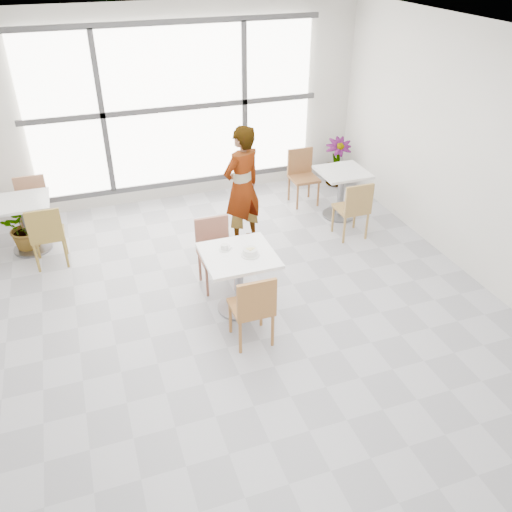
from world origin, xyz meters
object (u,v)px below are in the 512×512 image
object	(u,v)px
bg_table_left	(26,218)
plant_left	(26,226)
coffee_cup	(225,247)
bg_chair_left_near	(47,233)
main_table	(239,271)
bg_table_right	(341,187)
bg_chair_right_far	(302,173)
chair_far	(215,248)
plant_right	(337,162)
bg_chair_left_far	(33,203)
oatmeal_bowl	(250,252)
bg_chair_right_near	(354,207)
chair_near	(253,306)
person	(242,187)

from	to	relation	value
bg_table_left	plant_left	world-z (taller)	bg_table_left
coffee_cup	bg_chair_left_near	xyz separation A→B (m)	(-1.94, 1.57, -0.28)
main_table	coffee_cup	distance (m)	0.31
bg_table_right	bg_chair_right_far	distance (m)	0.77
chair_far	plant_right	distance (m)	3.61
bg_table_right	bg_table_left	bearing A→B (deg)	173.81
bg_chair_left_far	oatmeal_bowl	bearing A→B (deg)	-49.66
chair_far	bg_chair_right_near	xyz separation A→B (m)	(2.16, 0.45, 0.00)
plant_left	chair_near	bearing A→B (deg)	-52.23
person	bg_chair_left_far	distance (m)	3.03
person	bg_table_left	bearing A→B (deg)	-39.87
bg_table_left	coffee_cup	bearing A→B (deg)	-43.95
main_table	bg_chair_right_near	world-z (taller)	bg_chair_right_near
oatmeal_bowl	bg_chair_left_near	xyz separation A→B (m)	(-2.17, 1.78, -0.29)
bg_table_left	bg_chair_left_far	distance (m)	0.44
oatmeal_bowl	bg_chair_left_near	distance (m)	2.82
oatmeal_bowl	coffee_cup	bearing A→B (deg)	138.73
oatmeal_bowl	coffee_cup	xyz separation A→B (m)	(-0.23, 0.21, -0.01)
main_table	chair_far	xyz separation A→B (m)	(-0.11, 0.63, -0.02)
main_table	bg_chair_right_far	distance (m)	3.07
main_table	person	distance (m)	1.61
chair_near	bg_table_left	distance (m)	3.69
bg_chair_left_far	bg_chair_right_far	size ratio (longest dim) A/B	1.00
person	bg_chair_left_near	bearing A→B (deg)	-29.60
person	bg_chair_left_near	size ratio (longest dim) A/B	1.96
oatmeal_bowl	bg_table_left	xyz separation A→B (m)	(-2.44, 2.33, -0.31)
chair_near	plant_left	xyz separation A→B (m)	(-2.30, 2.97, -0.16)
chair_far	coffee_cup	bearing A→B (deg)	-90.90
oatmeal_bowl	bg_chair_right_near	world-z (taller)	bg_chair_right_near
chair_far	coffee_cup	world-z (taller)	chair_far
chair_far	bg_chair_right_near	distance (m)	2.21
person	plant_left	world-z (taller)	person
person	bg_chair_left_far	xyz separation A→B (m)	(-2.75, 1.20, -0.35)
main_table	plant_right	distance (m)	3.96
main_table	bg_chair_left_far	size ratio (longest dim) A/B	0.92
coffee_cup	bg_chair_left_far	distance (m)	3.32
person	bg_chair_right_near	distance (m)	1.62
main_table	bg_chair_right_far	xyz separation A→B (m)	(1.85, 2.45, -0.02)
bg_chair_left_near	bg_chair_left_far	distance (m)	1.00
bg_table_right	bg_chair_right_far	xyz separation A→B (m)	(-0.35, 0.69, 0.01)
bg_table_right	bg_chair_left_far	distance (m)	4.53
bg_table_left	bg_chair_right_far	bearing A→B (deg)	2.69
bg_chair_right_near	oatmeal_bowl	bearing A→B (deg)	30.67
bg_chair_left_far	plant_left	bearing A→B (deg)	-107.30
bg_table_left	plant_left	distance (m)	0.16
person	coffee_cup	bearing A→B (deg)	39.81
bg_table_left	bg_chair_right_near	world-z (taller)	bg_chair_right_near
plant_left	plant_right	size ratio (longest dim) A/B	0.84
chair_near	bg_chair_right_far	size ratio (longest dim) A/B	1.00
bg_chair_right_near	plant_left	distance (m)	4.57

